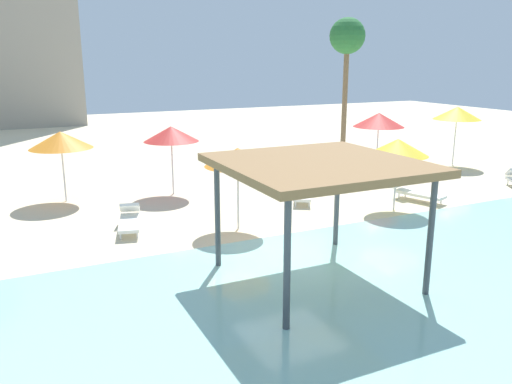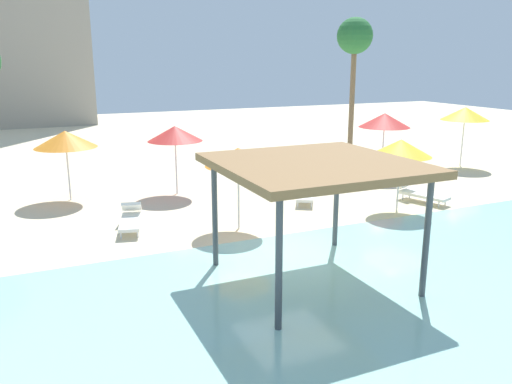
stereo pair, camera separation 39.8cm
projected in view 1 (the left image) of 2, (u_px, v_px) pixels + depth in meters
The scene contains 13 objects.
ground_plane at pixel (291, 255), 13.86m from camera, with size 80.00×80.00×0.00m, color beige.
lagoon_water at pixel (435, 351), 9.27m from camera, with size 44.00×13.50×0.04m, color #99D1C6.
shade_pavilion at pixel (319, 169), 11.65m from camera, with size 4.24×4.24×2.89m.
beach_umbrella_orange_0 at pixel (238, 157), 15.50m from camera, with size 2.03×2.03×2.53m.
beach_umbrella_red_1 at pixel (171, 134), 19.60m from camera, with size 2.10×2.10×2.64m.
beach_umbrella_red_3 at pixel (379, 120), 22.93m from camera, with size 2.25×2.25×2.80m.
beach_umbrella_orange_4 at pixel (61, 140), 18.60m from camera, with size 2.24×2.24×2.59m.
beach_umbrella_yellow_5 at pixel (457, 113), 25.11m from camera, with size 2.26×2.26×2.87m.
beach_umbrella_yellow_6 at pixel (398, 147), 17.54m from camera, with size 2.07×2.07×2.49m.
lounge_chair_0 at pixel (416, 192), 19.20m from camera, with size 1.19×1.99×0.74m.
lounge_chair_1 at pixel (303, 192), 19.17m from camera, with size 1.49×1.93×0.74m.
lounge_chair_2 at pixel (130, 219), 15.88m from camera, with size 1.05×1.99×0.74m.
palm_tree_1 at pixel (347, 40), 27.48m from camera, with size 1.90×1.90×7.25m.
Camera 1 is at (-6.49, -11.30, 5.09)m, focal length 36.35 mm.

